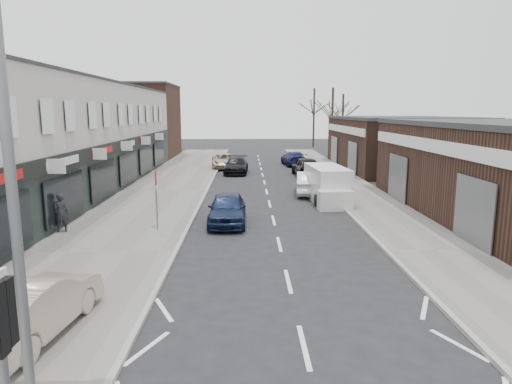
{
  "coord_description": "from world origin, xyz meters",
  "views": [
    {
      "loc": [
        -1.26,
        -7.43,
        5.2
      ],
      "look_at": [
        -0.98,
        7.23,
        2.6
      ],
      "focal_mm": 32.0,
      "sensor_mm": 36.0,
      "label": 1
    }
  ],
  "objects_px": {
    "pedestrian": "(61,213)",
    "parked_car_left_a": "(227,208)",
    "parked_car_right_b": "(306,166)",
    "parked_car_right_c": "(294,158)",
    "white_van": "(327,185)",
    "sedan_on_pavement": "(33,306)",
    "parked_car_right_a": "(309,183)",
    "warning_sign": "(157,182)",
    "parked_car_left_c": "(224,161)",
    "parked_car_left_b": "(236,165)",
    "street_lamp": "(21,152)"
  },
  "relations": [
    {
      "from": "pedestrian",
      "to": "parked_car_left_a",
      "type": "xyz_separation_m",
      "value": [
        7.0,
        1.78,
        -0.23
      ]
    },
    {
      "from": "parked_car_right_b",
      "to": "parked_car_right_c",
      "type": "relative_size",
      "value": 0.99
    },
    {
      "from": "parked_car_right_b",
      "to": "white_van",
      "type": "bearing_deg",
      "value": 87.02
    },
    {
      "from": "sedan_on_pavement",
      "to": "parked_car_right_a",
      "type": "height_order",
      "value": "sedan_on_pavement"
    },
    {
      "from": "warning_sign",
      "to": "parked_car_right_b",
      "type": "xyz_separation_m",
      "value": [
        8.66,
        17.21,
        -1.41
      ]
    },
    {
      "from": "pedestrian",
      "to": "parked_car_left_c",
      "type": "distance_m",
      "value": 23.66
    },
    {
      "from": "pedestrian",
      "to": "parked_car_right_b",
      "type": "height_order",
      "value": "pedestrian"
    },
    {
      "from": "white_van",
      "to": "parked_car_left_b",
      "type": "distance_m",
      "value": 13.53
    },
    {
      "from": "warning_sign",
      "to": "parked_car_right_a",
      "type": "bearing_deg",
      "value": 49.25
    },
    {
      "from": "parked_car_left_c",
      "to": "street_lamp",
      "type": "bearing_deg",
      "value": -95.98
    },
    {
      "from": "parked_car_left_a",
      "to": "parked_car_left_c",
      "type": "distance_m",
      "value": 21.19
    },
    {
      "from": "parked_car_right_a",
      "to": "parked_car_right_c",
      "type": "bearing_deg",
      "value": -86.25
    },
    {
      "from": "white_van",
      "to": "parked_car_left_a",
      "type": "xyz_separation_m",
      "value": [
        -5.6,
        -5.22,
        -0.24
      ]
    },
    {
      "from": "street_lamp",
      "to": "sedan_on_pavement",
      "type": "xyz_separation_m",
      "value": [
        -1.64,
        3.26,
        -3.81
      ]
    },
    {
      "from": "pedestrian",
      "to": "street_lamp",
      "type": "bearing_deg",
      "value": 87.61
    },
    {
      "from": "warning_sign",
      "to": "white_van",
      "type": "xyz_separation_m",
      "value": [
        8.56,
        6.63,
        -1.24
      ]
    },
    {
      "from": "warning_sign",
      "to": "parked_car_left_a",
      "type": "xyz_separation_m",
      "value": [
        2.96,
        1.41,
        -1.47
      ]
    },
    {
      "from": "warning_sign",
      "to": "parked_car_right_a",
      "type": "xyz_separation_m",
      "value": [
        7.81,
        9.06,
        -1.47
      ]
    },
    {
      "from": "street_lamp",
      "to": "sedan_on_pavement",
      "type": "distance_m",
      "value": 5.28
    },
    {
      "from": "warning_sign",
      "to": "white_van",
      "type": "relative_size",
      "value": 0.5
    },
    {
      "from": "sedan_on_pavement",
      "to": "parked_car_right_b",
      "type": "height_order",
      "value": "parked_car_right_b"
    },
    {
      "from": "street_lamp",
      "to": "parked_car_left_c",
      "type": "distance_m",
      "value": 35.61
    },
    {
      "from": "sedan_on_pavement",
      "to": "parked_car_left_c",
      "type": "distance_m",
      "value": 32.23
    },
    {
      "from": "parked_car_right_b",
      "to": "parked_car_left_b",
      "type": "bearing_deg",
      "value": -19.31
    },
    {
      "from": "parked_car_left_c",
      "to": "parked_car_right_c",
      "type": "xyz_separation_m",
      "value": [
        6.64,
        2.08,
        0.01
      ]
    },
    {
      "from": "sedan_on_pavement",
      "to": "parked_car_right_c",
      "type": "height_order",
      "value": "sedan_on_pavement"
    },
    {
      "from": "parked_car_right_b",
      "to": "parked_car_right_c",
      "type": "distance_m",
      "value": 7.44
    },
    {
      "from": "pedestrian",
      "to": "parked_car_right_a",
      "type": "height_order",
      "value": "pedestrian"
    },
    {
      "from": "parked_car_left_c",
      "to": "parked_car_right_c",
      "type": "distance_m",
      "value": 6.96
    },
    {
      "from": "parked_car_left_a",
      "to": "parked_car_left_c",
      "type": "height_order",
      "value": "parked_car_left_a"
    },
    {
      "from": "warning_sign",
      "to": "sedan_on_pavement",
      "type": "xyz_separation_m",
      "value": [
        -1.0,
        -9.54,
        -1.39
      ]
    },
    {
      "from": "street_lamp",
      "to": "parked_car_right_b",
      "type": "xyz_separation_m",
      "value": [
        8.03,
        30.01,
        -3.83
      ]
    },
    {
      "from": "street_lamp",
      "to": "parked_car_left_b",
      "type": "distance_m",
      "value": 32.07
    },
    {
      "from": "white_van",
      "to": "parked_car_left_c",
      "type": "xyz_separation_m",
      "value": [
        -6.8,
        15.94,
        -0.29
      ]
    },
    {
      "from": "parked_car_right_c",
      "to": "sedan_on_pavement",
      "type": "bearing_deg",
      "value": 69.08
    },
    {
      "from": "pedestrian",
      "to": "parked_car_left_a",
      "type": "distance_m",
      "value": 7.23
    },
    {
      "from": "parked_car_left_b",
      "to": "parked_car_right_a",
      "type": "distance_m",
      "value": 11.01
    },
    {
      "from": "street_lamp",
      "to": "warning_sign",
      "type": "xyz_separation_m",
      "value": [
        -0.63,
        12.8,
        -2.42
      ]
    },
    {
      "from": "white_van",
      "to": "parked_car_right_b",
      "type": "bearing_deg",
      "value": 85.02
    },
    {
      "from": "parked_car_left_a",
      "to": "street_lamp",
      "type": "bearing_deg",
      "value": -99.38
    },
    {
      "from": "warning_sign",
      "to": "parked_car_left_b",
      "type": "height_order",
      "value": "warning_sign"
    },
    {
      "from": "warning_sign",
      "to": "parked_car_left_c",
      "type": "relative_size",
      "value": 0.56
    },
    {
      "from": "warning_sign",
      "to": "pedestrian",
      "type": "bearing_deg",
      "value": -174.77
    },
    {
      "from": "parked_car_left_c",
      "to": "pedestrian",
      "type": "bearing_deg",
      "value": -108.34
    },
    {
      "from": "parked_car_right_c",
      "to": "parked_car_left_b",
      "type": "bearing_deg",
      "value": 40.83
    },
    {
      "from": "pedestrian",
      "to": "sedan_on_pavement",
      "type": "bearing_deg",
      "value": 85.34
    },
    {
      "from": "parked_car_left_c",
      "to": "parked_car_right_a",
      "type": "height_order",
      "value": "parked_car_right_a"
    },
    {
      "from": "sedan_on_pavement",
      "to": "parked_car_right_b",
      "type": "relative_size",
      "value": 0.9
    },
    {
      "from": "street_lamp",
      "to": "parked_car_right_a",
      "type": "bearing_deg",
      "value": 71.83
    },
    {
      "from": "parked_car_right_a",
      "to": "parked_car_left_a",
      "type": "bearing_deg",
      "value": 63.57
    }
  ]
}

